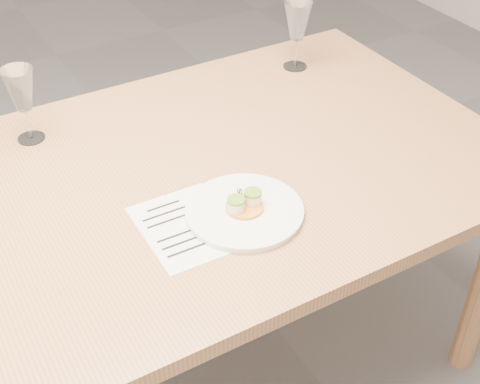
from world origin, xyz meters
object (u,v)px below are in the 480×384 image
dinner_plate (245,210)px  wine_glass_1 (21,91)px  recipe_sheet (187,226)px  dining_table (42,245)px  wine_glass_2 (297,22)px

dinner_plate → wine_glass_1: size_ratio=1.33×
recipe_sheet → wine_glass_1: size_ratio=1.25×
dining_table → wine_glass_2: wine_glass_2 is taller
dining_table → dinner_plate: size_ratio=8.91×
dining_table → wine_glass_1: (0.09, 0.34, 0.21)m
wine_glass_2 → recipe_sheet: bearing=-140.9°
dining_table → dinner_plate: (0.42, -0.21, 0.08)m
dining_table → wine_glass_1: bearing=75.6°
recipe_sheet → dinner_plate: bearing=-10.9°
dining_table → wine_glass_1: wine_glass_1 is taller
dining_table → wine_glass_2: size_ratio=11.41×
dinner_plate → recipe_sheet: size_ratio=1.06×
wine_glass_1 → dinner_plate: bearing=-59.1°
dinner_plate → recipe_sheet: (-0.13, 0.03, -0.01)m
recipe_sheet → wine_glass_1: bearing=111.5°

